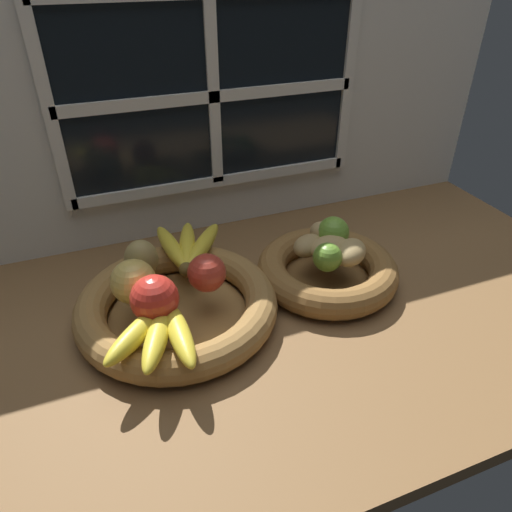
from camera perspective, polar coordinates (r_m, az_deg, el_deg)
ground_plane at (r=93.69cm, az=0.73°, el=-4.91°), size 140.00×90.00×3.00cm
back_wall at (r=105.70cm, az=-5.50°, el=17.49°), size 140.00×4.60×55.00cm
fruit_bowl_left at (r=85.86cm, az=-9.59°, el=-6.00°), size 36.34×36.34×5.81cm
fruit_bowl_right at (r=94.61cm, az=8.66°, el=-1.72°), size 28.15×28.15×5.81cm
apple_golden_left at (r=81.36cm, az=-14.75°, el=-3.06°), size 7.77×7.77×7.77cm
apple_red_right at (r=82.02cm, az=-6.04°, el=-2.06°), size 6.86×6.86×6.86cm
apple_red_front at (r=76.69cm, az=-12.29°, el=-5.12°), size 7.91×7.91×7.91cm
pear_brown at (r=87.05cm, az=-13.83°, el=-0.38°), size 6.17×5.86×7.51cm
banana_bunch_front at (r=73.92cm, az=-11.78°, el=-9.06°), size 14.38×17.17×3.38cm
banana_bunch_back at (r=93.13cm, az=-8.41°, el=1.11°), size 14.53×18.74×3.14cm
potato_small at (r=91.00cm, az=11.41°, el=0.44°), size 9.96×9.65×4.49cm
potato_large at (r=91.70cm, az=8.93°, el=1.00°), size 8.41×6.15×4.50cm
potato_oblong at (r=92.27cm, az=6.39°, el=1.28°), size 8.44×7.53×4.06cm
potato_back at (r=95.25cm, az=8.74°, el=2.58°), size 7.81×9.36×5.16cm
lime_near at (r=87.85cm, az=8.73°, el=-0.16°), size 5.53×5.53×5.53cm
lime_far at (r=95.00cm, az=9.40°, el=2.87°), size 6.44×6.44×6.44cm
chili_pepper at (r=93.39cm, az=9.82°, el=0.58°), size 10.40×6.02×1.81cm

